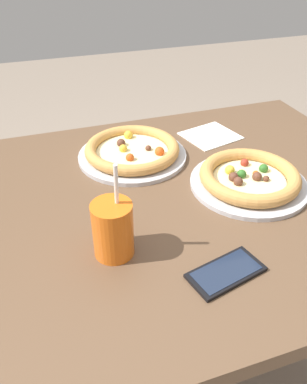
% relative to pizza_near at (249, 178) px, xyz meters
% --- Properties ---
extents(ground_plane, '(8.00, 8.00, 0.00)m').
position_rel_pizza_near_xyz_m(ground_plane, '(-0.23, 0.02, -0.77)').
color(ground_plane, gray).
extents(dining_table, '(1.30, 0.92, 0.75)m').
position_rel_pizza_near_xyz_m(dining_table, '(-0.23, 0.02, -0.13)').
color(dining_table, brown).
rests_on(dining_table, ground).
extents(pizza_near, '(0.30, 0.30, 0.05)m').
position_rel_pizza_near_xyz_m(pizza_near, '(0.00, 0.00, 0.00)').
color(pizza_near, '#B7B7BC').
rests_on(pizza_near, dining_table).
extents(pizza_far, '(0.31, 0.31, 0.04)m').
position_rel_pizza_near_xyz_m(pizza_far, '(-0.24, 0.24, -0.00)').
color(pizza_far, '#B7B7BC').
rests_on(pizza_far, dining_table).
extents(drink_cup_colored, '(0.08, 0.08, 0.21)m').
position_rel_pizza_near_xyz_m(drink_cup_colored, '(-0.39, -0.13, 0.04)').
color(drink_cup_colored, orange).
rests_on(drink_cup_colored, dining_table).
extents(paper_napkin, '(0.19, 0.18, 0.00)m').
position_rel_pizza_near_xyz_m(paper_napkin, '(0.03, 0.29, -0.02)').
color(paper_napkin, white).
rests_on(paper_napkin, dining_table).
extents(cell_phone, '(0.16, 0.11, 0.01)m').
position_rel_pizza_near_xyz_m(cell_phone, '(-0.20, -0.26, -0.02)').
color(cell_phone, black).
rests_on(cell_phone, dining_table).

